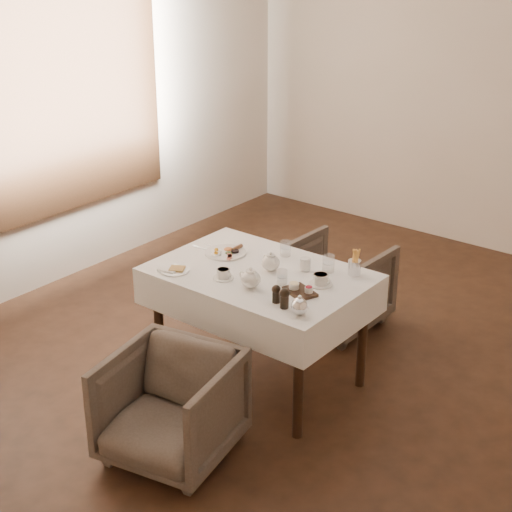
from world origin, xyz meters
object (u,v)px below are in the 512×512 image
Objects in this scene: armchair_far at (335,285)px; teapot_centre at (271,261)px; table at (260,289)px; armchair_near at (170,407)px; breakfast_plate at (226,252)px.

teapot_centre reaches higher than armchair_far.
table is 0.19m from teapot_centre.
table is 1.89× the size of armchair_far.
armchair_near is at bearing 95.78° from armchair_far.
breakfast_plate is (-0.30, -0.83, 0.46)m from armchair_far.
teapot_centre is (0.04, 0.06, 0.18)m from table.
table is at bearing -106.44° from teapot_centre.
teapot_centre is at bearing 17.71° from breakfast_plate.
breakfast_plate is (-0.34, 0.09, 0.13)m from table.
breakfast_plate is at bearing 102.45° from armchair_near.
armchair_far is (-0.14, 1.82, 0.01)m from armchair_near.
teapot_centre is (-0.05, 0.95, 0.51)m from armchair_near.
armchair_far reaches higher than armchair_near.
table is 8.46× the size of teapot_centre.
table is 0.37m from breakfast_plate.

